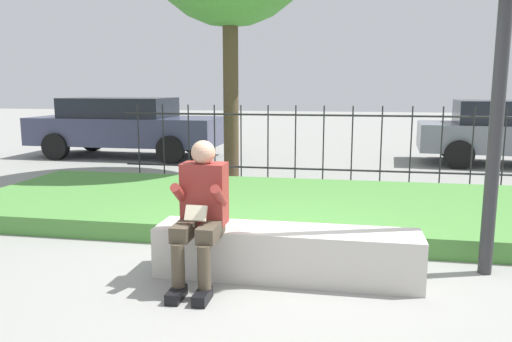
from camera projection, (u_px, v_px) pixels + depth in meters
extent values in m
plane|color=gray|center=(271.00, 276.00, 4.54)|extent=(60.00, 60.00, 0.00)
cube|color=beige|center=(286.00, 253.00, 4.48)|extent=(2.36, 0.49, 0.45)
cube|color=#9B978F|center=(286.00, 273.00, 4.51)|extent=(2.27, 0.45, 0.08)
cube|color=black|center=(176.00, 294.00, 4.03)|extent=(0.11, 0.26, 0.09)
cylinder|color=#4C4233|center=(178.00, 265.00, 4.05)|extent=(0.11, 0.11, 0.36)
cube|color=#4C4233|center=(186.00, 229.00, 4.21)|extent=(0.15, 0.42, 0.13)
cube|color=black|center=(203.00, 297.00, 3.99)|extent=(0.11, 0.26, 0.09)
cylinder|color=#4C4233|center=(204.00, 267.00, 4.01)|extent=(0.11, 0.11, 0.36)
cube|color=#4C4233|center=(211.00, 231.00, 4.17)|extent=(0.15, 0.42, 0.13)
cube|color=maroon|center=(205.00, 194.00, 4.35)|extent=(0.38, 0.24, 0.54)
sphere|color=tan|center=(203.00, 152.00, 4.27)|extent=(0.21, 0.21, 0.21)
cylinder|color=maroon|center=(180.00, 194.00, 4.22)|extent=(0.08, 0.29, 0.24)
cylinder|color=maroon|center=(219.00, 196.00, 4.16)|extent=(0.08, 0.29, 0.24)
cube|color=beige|center=(196.00, 213.00, 4.12)|extent=(0.18, 0.09, 0.13)
cube|color=#4C893D|center=(296.00, 207.00, 6.67)|extent=(8.78, 3.02, 0.22)
cylinder|color=#232326|center=(309.00, 169.00, 8.71)|extent=(6.78, 0.03, 0.03)
cylinder|color=#232326|center=(310.00, 115.00, 8.55)|extent=(6.78, 0.03, 0.03)
cylinder|color=#232326|center=(139.00, 142.00, 9.21)|extent=(0.02, 0.02, 1.38)
cylinder|color=#232326|center=(164.00, 142.00, 9.12)|extent=(0.02, 0.02, 1.38)
cylinder|color=#232326|center=(189.00, 143.00, 9.03)|extent=(0.02, 0.02, 1.38)
cylinder|color=#232326|center=(215.00, 143.00, 8.94)|extent=(0.02, 0.02, 1.38)
cylinder|color=#232326|center=(241.00, 144.00, 8.86)|extent=(0.02, 0.02, 1.38)
cylinder|color=#232326|center=(268.00, 145.00, 8.77)|extent=(0.02, 0.02, 1.38)
cylinder|color=#232326|center=(295.00, 145.00, 8.68)|extent=(0.02, 0.02, 1.38)
cylinder|color=#232326|center=(323.00, 146.00, 8.60)|extent=(0.02, 0.02, 1.38)
cylinder|color=#232326|center=(352.00, 146.00, 8.51)|extent=(0.02, 0.02, 1.38)
cylinder|color=#232326|center=(381.00, 147.00, 8.42)|extent=(0.02, 0.02, 1.38)
cylinder|color=#232326|center=(411.00, 148.00, 8.34)|extent=(0.02, 0.02, 1.38)
cylinder|color=#232326|center=(441.00, 148.00, 8.25)|extent=(0.02, 0.02, 1.38)
cylinder|color=#232326|center=(472.00, 149.00, 8.16)|extent=(0.02, 0.02, 1.38)
cylinder|color=#232326|center=(504.00, 150.00, 8.07)|extent=(0.02, 0.02, 1.38)
cube|color=#383D56|center=(127.00, 130.00, 12.14)|extent=(4.59, 1.78, 0.65)
cube|color=black|center=(119.00, 107.00, 12.08)|extent=(2.53, 1.55, 0.46)
cylinder|color=black|center=(170.00, 149.00, 11.11)|extent=(0.63, 0.21, 0.62)
cylinder|color=black|center=(194.00, 141.00, 12.74)|extent=(0.63, 0.21, 0.62)
cylinder|color=black|center=(56.00, 147.00, 11.65)|extent=(0.63, 0.21, 0.62)
cylinder|color=black|center=(93.00, 139.00, 13.29)|extent=(0.63, 0.21, 0.62)
cube|color=black|center=(512.00, 112.00, 10.73)|extent=(2.38, 1.65, 0.50)
cylinder|color=black|center=(459.00, 155.00, 10.38)|extent=(0.62, 0.25, 0.60)
cylinder|color=black|center=(450.00, 146.00, 11.94)|extent=(0.62, 0.25, 0.60)
cylinder|color=#2D2D30|center=(502.00, 48.00, 4.27)|extent=(0.12, 0.12, 4.05)
cylinder|color=#4C3D28|center=(231.00, 84.00, 9.17)|extent=(0.28, 0.28, 3.48)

